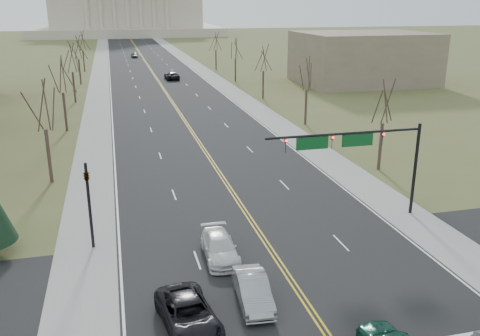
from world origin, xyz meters
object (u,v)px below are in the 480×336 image
car_sb_outer_lead (188,315)px  car_far_sb (134,55)px  car_far_nb (172,76)px  car_sb_inner_lead (253,290)px  signal_mast (356,147)px  signal_left (88,196)px  car_sb_inner_second (220,248)px

car_sb_outer_lead → car_far_sb: size_ratio=1.31×
car_sb_outer_lead → car_far_nb: 87.70m
car_sb_inner_lead → signal_mast: bearing=45.4°
signal_mast → signal_left: (-18.95, 0.00, -2.05)m
signal_mast → car_far_nb: (-4.41, 76.75, -4.93)m
signal_mast → car_sb_inner_lead: 14.56m
signal_left → car_far_sb: 124.42m
car_sb_inner_lead → car_far_nb: bearing=90.2°
signal_left → car_sb_inner_lead: (8.67, -9.04, -2.93)m
car_far_sb → signal_left: bearing=-96.7°
signal_left → car_sb_outer_lead: signal_left is taller
car_sb_inner_lead → car_sb_outer_lead: size_ratio=0.85×
car_far_nb → car_far_sb: size_ratio=1.40×
car_sb_inner_lead → car_far_sb: car_sb_inner_lead is taller
signal_mast → car_sb_inner_second: 12.58m
car_sb_inner_lead → car_far_sb: size_ratio=1.12×
car_sb_outer_lead → car_far_sb: bearing=80.8°
car_sb_inner_second → car_far_nb: car_far_nb is taller
car_far_nb → car_sb_inner_lead: bearing=84.7°
signal_mast → car_far_nb: size_ratio=2.07×
signal_left → car_sb_inner_second: 9.21m
signal_left → car_sb_outer_lead: (4.91, -10.42, -2.94)m
signal_mast → car_sb_inner_lead: (-10.28, -9.04, -4.98)m
car_sb_outer_lead → car_sb_inner_lead: bearing=12.7°
signal_mast → car_far_sb: signal_mast is taller
signal_mast → car_far_sb: bearing=94.5°
signal_mast → car_far_nb: signal_mast is taller
signal_left → car_sb_inner_second: signal_left is taller
signal_mast → car_far_sb: 124.54m
car_sb_outer_lead → car_far_nb: (9.63, 87.17, 0.05)m
car_sb_inner_second → signal_left: bearing=157.8°
signal_left → car_far_sb: (9.10, 124.05, -2.99)m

